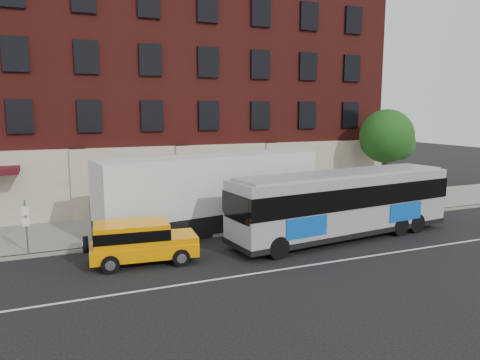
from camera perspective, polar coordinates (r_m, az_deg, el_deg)
name	(u,v)px	position (r m, az deg, el deg)	size (l,w,h in m)	color
ground	(267,277)	(17.59, 3.47, -12.11)	(120.00, 120.00, 0.00)	black
sidewalk	(197,222)	(25.59, -5.46, -5.26)	(60.00, 6.00, 0.15)	gray
kerb	(215,235)	(22.83, -3.21, -6.97)	(60.00, 0.25, 0.15)	gray
lane_line	(262,272)	(18.01, 2.76, -11.58)	(60.00, 0.12, 0.01)	silver
building	(161,91)	(32.50, -9.89, 10.98)	(30.00, 12.10, 15.00)	#551814
sign_pole	(26,224)	(21.47, -25.40, -5.05)	(0.30, 0.20, 2.50)	slate
street_tree	(387,138)	(31.99, 18.07, 5.03)	(3.60, 3.60, 6.20)	#3A271D
city_bus	(343,202)	(22.77, 12.91, -2.70)	(12.26, 3.94, 3.30)	#91919A
yellow_suv	(139,240)	(19.18, -12.68, -7.38)	(4.65, 2.32, 1.74)	#FF9600
shipping_container	(213,194)	(23.58, -3.48, -1.74)	(12.18, 4.46, 3.98)	black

